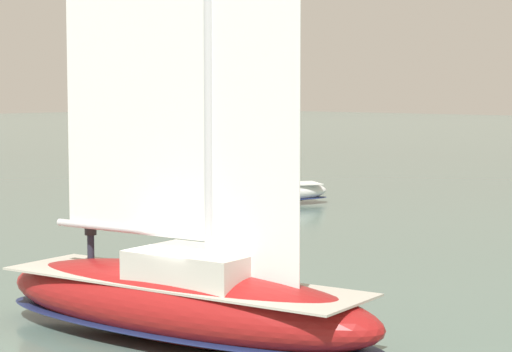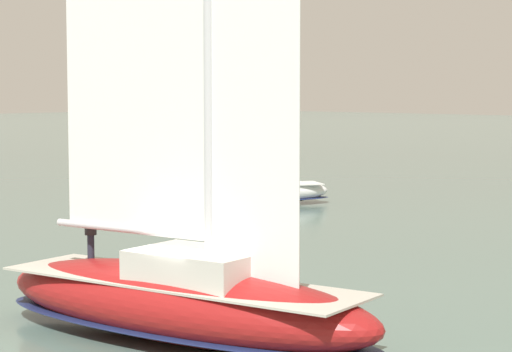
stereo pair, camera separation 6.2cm
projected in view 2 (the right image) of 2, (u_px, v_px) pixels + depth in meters
The scene contains 3 objects.
ground_plane at pixel (181, 340), 26.51m from camera, with size 400.00×400.00×0.00m, color slate.
sailboat_main at pixel (181, 293), 26.38m from camera, with size 12.46×5.00×16.64m.
sailboat_moored_mid_channel at pixel (256, 191), 57.01m from camera, with size 6.73×8.67×11.99m.
Camera 2 is at (18.89, -18.00, 6.72)m, focal length 70.00 mm.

